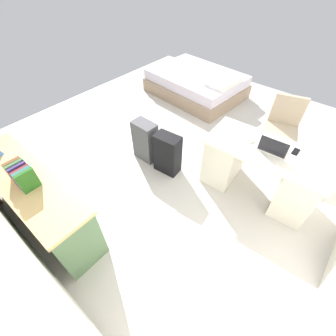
# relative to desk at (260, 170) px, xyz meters

# --- Properties ---
(ground_plane) EXTENTS (6.09, 6.09, 0.00)m
(ground_plane) POSITION_rel_desk_xyz_m (1.14, -0.07, -0.39)
(ground_plane) COLOR beige
(desk) EXTENTS (1.48, 0.76, 0.75)m
(desk) POSITION_rel_desk_xyz_m (0.00, 0.00, 0.00)
(desk) COLOR silver
(desk) RESTS_ON ground_plane
(office_chair) EXTENTS (0.57, 0.57, 0.94)m
(office_chair) POSITION_rel_desk_xyz_m (0.11, -0.93, 0.03)
(office_chair) COLOR black
(office_chair) RESTS_ON ground_plane
(credenza) EXTENTS (1.80, 0.48, 0.78)m
(credenza) POSITION_rel_desk_xyz_m (1.71, 2.09, 0.00)
(credenza) COLOR #4C6B47
(credenza) RESTS_ON ground_plane
(bed) EXTENTS (2.01, 1.55, 0.58)m
(bed) POSITION_rel_desk_xyz_m (2.21, -1.72, -0.15)
(bed) COLOR gray
(bed) RESTS_ON ground_plane
(suitcase_black) EXTENTS (0.38, 0.26, 0.62)m
(suitcase_black) POSITION_rel_desk_xyz_m (1.17, 0.47, -0.08)
(suitcase_black) COLOR black
(suitcase_black) RESTS_ON ground_plane
(suitcase_spare_grey) EXTENTS (0.36, 0.23, 0.64)m
(suitcase_spare_grey) POSITION_rel_desk_xyz_m (1.61, 0.47, -0.07)
(suitcase_spare_grey) COLOR #4C4C51
(suitcase_spare_grey) RESTS_ON ground_plane
(laptop) EXTENTS (0.33, 0.24, 0.21)m
(laptop) POSITION_rel_desk_xyz_m (-0.04, 0.01, 0.41)
(laptop) COLOR silver
(laptop) RESTS_ON desk
(computer_mouse) EXTENTS (0.07, 0.10, 0.03)m
(computer_mouse) POSITION_rel_desk_xyz_m (0.22, -0.01, 0.37)
(computer_mouse) COLOR white
(computer_mouse) RESTS_ON desk
(cell_phone_near_laptop) EXTENTS (0.07, 0.14, 0.01)m
(cell_phone_near_laptop) POSITION_rel_desk_xyz_m (-0.26, -0.16, 0.36)
(cell_phone_near_laptop) COLOR black
(cell_phone_near_laptop) RESTS_ON desk
(book_row) EXTENTS (0.32, 0.17, 0.23)m
(book_row) POSITION_rel_desk_xyz_m (1.63, 2.09, 0.50)
(book_row) COLOR #255E1C
(book_row) RESTS_ON credenza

